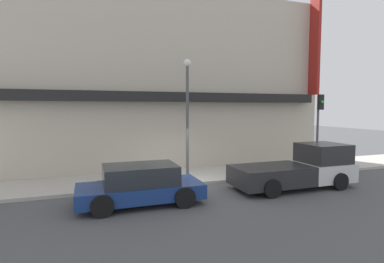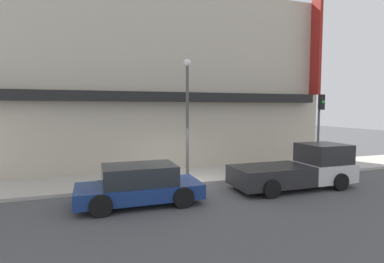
% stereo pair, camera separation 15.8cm
% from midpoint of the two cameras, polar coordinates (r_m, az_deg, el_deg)
% --- Properties ---
extents(ground_plane, '(80.00, 80.00, 0.00)m').
position_cam_midpoint_polar(ground_plane, '(13.49, -1.03, -10.46)').
color(ground_plane, '#4C4C4F').
extents(sidewalk, '(36.00, 3.25, 0.14)m').
position_cam_midpoint_polar(sidewalk, '(14.98, -2.96, -8.67)').
color(sidewalk, '#B7B2A8').
rests_on(sidewalk, ground).
extents(building, '(19.80, 3.80, 10.89)m').
position_cam_midpoint_polar(building, '(17.67, -5.77, 9.34)').
color(building, '#BCB29E').
rests_on(building, ground).
extents(pickup_truck, '(5.45, 2.17, 1.88)m').
position_cam_midpoint_polar(pickup_truck, '(14.03, 20.17, -6.71)').
color(pickup_truck, silver).
rests_on(pickup_truck, ground).
extents(parked_car, '(4.45, 2.12, 1.43)m').
position_cam_midpoint_polar(parked_car, '(11.15, -9.59, -9.96)').
color(parked_car, navy).
rests_on(parked_car, ground).
extents(fire_hydrant, '(0.17, 0.17, 0.73)m').
position_cam_midpoint_polar(fire_hydrant, '(13.49, -9.23, -8.33)').
color(fire_hydrant, yellow).
rests_on(fire_hydrant, sidewalk).
extents(street_lamp, '(0.36, 0.36, 5.64)m').
position_cam_midpoint_polar(street_lamp, '(14.30, -0.58, 5.21)').
color(street_lamp, '#4C4C4C').
rests_on(street_lamp, sidewalk).
extents(traffic_light, '(0.28, 0.42, 4.05)m').
position_cam_midpoint_polar(traffic_light, '(17.26, 23.41, 2.22)').
color(traffic_light, '#4C4C4C').
rests_on(traffic_light, sidewalk).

